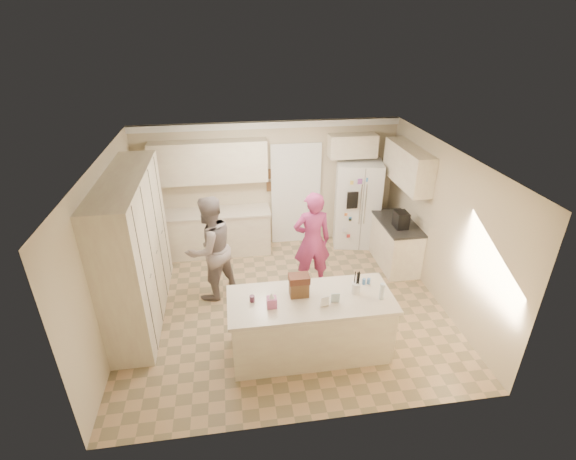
{
  "coord_description": "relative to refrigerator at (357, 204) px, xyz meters",
  "views": [
    {
      "loc": [
        -0.8,
        -5.65,
        4.36
      ],
      "look_at": [
        0.1,
        0.35,
        1.25
      ],
      "focal_mm": 26.0,
      "sensor_mm": 36.0,
      "label": 1
    }
  ],
  "objects": [
    {
      "name": "ceiling",
      "position": [
        -1.79,
        -1.99,
        1.71
      ],
      "size": [
        5.2,
        4.6,
        0.02
      ],
      "primitive_type": "cube",
      "color": "white",
      "rests_on": "wall_back"
    },
    {
      "name": "island_base",
      "position": [
        -1.59,
        -3.09,
        -0.46
      ],
      "size": [
        2.2,
        0.9,
        0.88
      ],
      "primitive_type": "cube",
      "color": "#F3EAC6",
      "rests_on": "floor"
    },
    {
      "name": "right_upper_cab",
      "position": [
        0.63,
        -0.79,
        1.05
      ],
      "size": [
        0.35,
        1.5,
        0.7
      ],
      "primitive_type": "cube",
      "color": "#F3EAC6",
      "rests_on": "wall_right"
    },
    {
      "name": "right_countertop",
      "position": [
        0.5,
        -0.99,
        0.0
      ],
      "size": [
        0.63,
        1.24,
        0.04
      ],
      "primitive_type": "cube",
      "color": "#2D2B28",
      "rests_on": "right_base_cab"
    },
    {
      "name": "water_bottle",
      "position": [
        -0.64,
        -3.24,
        0.14
      ],
      "size": [
        0.07,
        0.07,
        0.24
      ],
      "primitive_type": "cylinder",
      "color": "silver",
      "rests_on": "island_top"
    },
    {
      "name": "fridge_handle_r",
      "position": [
        0.05,
        -0.37,
        0.15
      ],
      "size": [
        0.02,
        0.02,
        0.85
      ],
      "primitive_type": "cylinder",
      "color": "silver",
      "rests_on": "refrigerator"
    },
    {
      "name": "shaker_pepper",
      "position": [
        -0.7,
        -2.87,
        0.07
      ],
      "size": [
        0.05,
        0.05,
        0.09
      ],
      "primitive_type": "cylinder",
      "color": "#4978B5",
      "rests_on": "island_top"
    },
    {
      "name": "wall_front",
      "position": [
        -1.79,
        -4.3,
        0.4
      ],
      "size": [
        5.2,
        0.02,
        2.6
      ],
      "primitive_type": "cube",
      "color": "beige",
      "rests_on": "ground"
    },
    {
      "name": "fridge_dispenser",
      "position": [
        -0.22,
        -0.37,
        0.25
      ],
      "size": [
        0.22,
        0.03,
        0.35
      ],
      "primitive_type": "cube",
      "color": "black",
      "rests_on": "refrigerator"
    },
    {
      "name": "over_fridge_cab",
      "position": [
        -0.14,
        0.14,
        1.2
      ],
      "size": [
        0.95,
        0.35,
        0.45
      ],
      "primitive_type": "cube",
      "color": "#F3EAC6",
      "rests_on": "wall_back"
    },
    {
      "name": "utensil_crock",
      "position": [
        -0.94,
        -3.04,
        0.1
      ],
      "size": [
        0.13,
        0.13,
        0.15
      ],
      "primitive_type": "cylinder",
      "color": "white",
      "rests_on": "island_top"
    },
    {
      "name": "wall_left",
      "position": [
        -4.4,
        -1.99,
        0.4
      ],
      "size": [
        0.02,
        4.6,
        2.6
      ],
      "primitive_type": "cube",
      "color": "beige",
      "rests_on": "ground"
    },
    {
      "name": "fridge_handle_l",
      "position": [
        -0.05,
        -0.37,
        0.15
      ],
      "size": [
        0.02,
        0.02,
        0.85
      ],
      "primitive_type": "cylinder",
      "color": "silver",
      "rests_on": "refrigerator"
    },
    {
      "name": "greeting_card_b",
      "position": [
        -1.29,
        -3.24,
        0.11
      ],
      "size": [
        0.12,
        0.05,
        0.16
      ],
      "primitive_type": "cube",
      "rotation": [
        0.15,
        0.0,
        -0.1
      ],
      "color": "silver",
      "rests_on": "island_top"
    },
    {
      "name": "back_countertop",
      "position": [
        -2.94,
        0.0,
        0.0
      ],
      "size": [
        2.24,
        0.63,
        0.04
      ],
      "primitive_type": "cube",
      "color": "beige",
      "rests_on": "back_base_cab"
    },
    {
      "name": "tissue_box",
      "position": [
        -2.14,
        -3.19,
        0.1
      ],
      "size": [
        0.13,
        0.13,
        0.14
      ],
      "primitive_type": "cube",
      "color": "#BF5B91",
      "rests_on": "island_top"
    },
    {
      "name": "back_upper_cab",
      "position": [
        -2.94,
        0.14,
        1.0
      ],
      "size": [
        2.2,
        0.35,
        0.8
      ],
      "primitive_type": "cube",
      "color": "#F3EAC6",
      "rests_on": "wall_back"
    },
    {
      "name": "teen_girl",
      "position": [
        -1.24,
        -1.44,
        0.0
      ],
      "size": [
        0.67,
        0.45,
        1.81
      ],
      "primitive_type": "imported",
      "rotation": [
        0.0,
        0.0,
        3.17
      ],
      "color": "#AC3361",
      "rests_on": "floor"
    },
    {
      "name": "doorway_casing",
      "position": [
        -1.24,
        0.26,
        0.15
      ],
      "size": [
        1.02,
        0.03,
        2.22
      ],
      "primitive_type": "cube",
      "color": "white",
      "rests_on": "floor"
    },
    {
      "name": "back_base_cab",
      "position": [
        -2.94,
        0.01,
        -0.46
      ],
      "size": [
        2.2,
        0.6,
        0.88
      ],
      "primitive_type": "cube",
      "color": "#F3EAC6",
      "rests_on": "floor"
    },
    {
      "name": "wall_back",
      "position": [
        -1.79,
        0.32,
        0.4
      ],
      "size": [
        5.2,
        0.02,
        2.6
      ],
      "primitive_type": "cube",
      "color": "beige",
      "rests_on": "ground"
    },
    {
      "name": "pantry_bank",
      "position": [
        -4.09,
        -1.79,
        0.28
      ],
      "size": [
        0.6,
        2.6,
        2.35
      ],
      "primitive_type": "cube",
      "color": "#F3EAC6",
      "rests_on": "floor"
    },
    {
      "name": "tissue_plume",
      "position": [
        -2.14,
        -3.19,
        0.2
      ],
      "size": [
        0.08,
        0.08,
        0.08
      ],
      "primitive_type": "cone",
      "color": "white",
      "rests_on": "tissue_box"
    },
    {
      "name": "dollhouse_body",
      "position": [
        -1.74,
        -2.99,
        0.14
      ],
      "size": [
        0.26,
        0.18,
        0.22
      ],
      "primitive_type": "cube",
      "color": "brown",
      "rests_on": "island_top"
    },
    {
      "name": "wall_frame_upper",
      "position": [
        -1.77,
        0.28,
        0.65
      ],
      "size": [
        0.15,
        0.02,
        0.2
      ],
      "primitive_type": "cube",
      "color": "brown",
      "rests_on": "wall_back"
    },
    {
      "name": "greeting_card_a",
      "position": [
        -1.44,
        -3.29,
        0.11
      ],
      "size": [
        0.12,
        0.06,
        0.16
      ],
      "primitive_type": "cube",
      "rotation": [
        0.15,
        0.0,
        0.2
      ],
      "color": "white",
      "rests_on": "island_top"
    },
    {
      "name": "refrigerator",
      "position": [
        0.0,
        0.0,
        0.0
      ],
      "size": [
        1.02,
        0.86,
        1.8
      ],
      "primitive_type": "cube",
      "rotation": [
        0.0,
        0.0,
        -0.2
      ],
      "color": "white",
      "rests_on": "floor"
    },
    {
      "name": "wall_frame_lower",
      "position": [
        -1.77,
        0.28,
        0.38
      ],
      "size": [
        0.15,
        0.02,
        0.2
      ],
      "primitive_type": "cube",
      "color": "brown",
      "rests_on": "wall_back"
    },
    {
      "name": "right_base_cab",
      "position": [
        0.51,
        -0.99,
        -0.46
      ],
      "size": [
        0.6,
        1.2,
        0.88
      ],
      "primitive_type": "cube",
      "color": "#F3EAC6",
      "rests_on": "floor"
    },
    {
      "name": "coffee_maker",
      "position": [
        0.46,
        -1.19,
        0.17
      ],
      "size": [
        0.22,
        0.28,
        0.3
      ],
      "primitive_type": "cube",
      "color": "black",
      "rests_on": "right_countertop"
    },
    {
      "name": "teen_boy",
      "position": [
        -2.98,
        -1.49,
        0.02
      ],
      "size": [
        1.14,
        1.1,
        1.84
      ],
      "primitive_type": "imported",
      "rotation": [
        0.0,
        0.0,
        3.79
      ],
      "color": "gray",
      "rests_on": "floor"
    },
    {
      "name": "wall_right",
      "position": [
        0.82,
        -1.99,
        0.4
      ],
      "size": [
        0.02,
        4.6,
        2.6
      ],
      "primitive_type": "cube",
      "color": "beige",
      "rests_on": "ground"
    },
    {
      "name": "floor",
      "position": [
        -1.79,
        -1.99,
        -0.91
      ],
      "size": [
        5.2,
        4.6,
        0.02
      ],
      "primitive_type": "cube",
      "color": "tan",
      "rests_on": "ground"
    },
    {
      "name": "shaker_salt",
      "position": [
        -0.77,
        -2.87,
        0.07
      ],
      "size": [
        0.05,
        0.05,
        0.09
      ],
      "primitive_type": "cylinder",
      "color": "#4978B5",
      "rests_on": "island_top"
    },
    {
      "name": "fridge_seam",
      "position": [
        0.0,
        -0.36,
        0.0
      ],
      "size": [
        0.02,
        0.02,
        1.78
      ],
      "primitive_type": "cube",
      "color": "gray",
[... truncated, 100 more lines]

